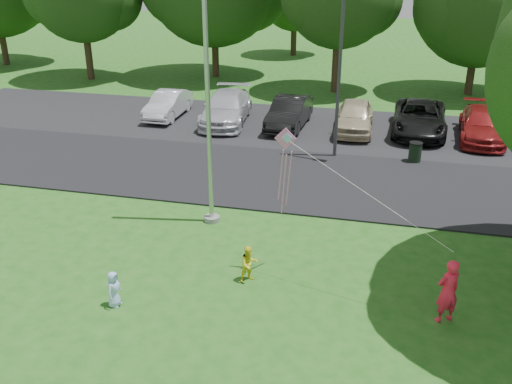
% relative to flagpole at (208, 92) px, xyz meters
% --- Properties ---
extents(ground, '(120.00, 120.00, 0.00)m').
position_rel_flagpole_xyz_m(ground, '(3.50, -5.00, -4.17)').
color(ground, '#215B18').
rests_on(ground, ground).
extents(park_road, '(60.00, 6.00, 0.06)m').
position_rel_flagpole_xyz_m(park_road, '(3.50, 4.00, -4.14)').
color(park_road, black).
rests_on(park_road, ground).
extents(parking_strip, '(42.00, 7.00, 0.06)m').
position_rel_flagpole_xyz_m(parking_strip, '(3.50, 10.50, -4.14)').
color(parking_strip, black).
rests_on(parking_strip, ground).
extents(flagpole, '(0.50, 0.50, 10.00)m').
position_rel_flagpole_xyz_m(flagpole, '(0.00, 0.00, 0.00)').
color(flagpole, '#B7BABF').
rests_on(flagpole, ground).
extents(street_lamp, '(1.91, 0.63, 6.89)m').
position_rel_flagpole_xyz_m(street_lamp, '(3.40, 6.73, -0.03)').
color(street_lamp, '#3F3F44').
rests_on(street_lamp, ground).
extents(trash_can, '(0.53, 0.53, 0.84)m').
position_rel_flagpole_xyz_m(trash_can, '(6.32, 6.86, -3.74)').
color(trash_can, black).
rests_on(trash_can, ground).
extents(horizon_trees, '(77.46, 7.20, 7.02)m').
position_rel_flagpole_xyz_m(horizon_trees, '(7.56, 28.88, 0.14)').
color(horizon_trees, '#332316').
rests_on(horizon_trees, ground).
extents(parked_cars, '(19.37, 5.66, 1.45)m').
position_rel_flagpole_xyz_m(parked_cars, '(3.73, 10.41, -3.41)').
color(parked_cars, silver).
rests_on(parked_cars, ground).
extents(woman, '(0.70, 0.64, 1.61)m').
position_rel_flagpole_xyz_m(woman, '(6.83, -3.70, -3.36)').
color(woman, '#FC2141').
rests_on(woman, ground).
extents(child_yellow, '(0.61, 0.59, 1.00)m').
position_rel_flagpole_xyz_m(child_yellow, '(1.99, -3.09, -3.67)').
color(child_yellow, yellow).
rests_on(child_yellow, ground).
extents(child_blue, '(0.34, 0.48, 0.93)m').
position_rel_flagpole_xyz_m(child_blue, '(-0.91, -4.93, -3.70)').
color(child_blue, '#A6C9FF').
rests_on(child_blue, ground).
extents(kite, '(4.37, 1.65, 2.41)m').
position_rel_flagpole_xyz_m(kite, '(2.82, -2.34, -0.95)').
color(kite, pink).
rests_on(kite, ground).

